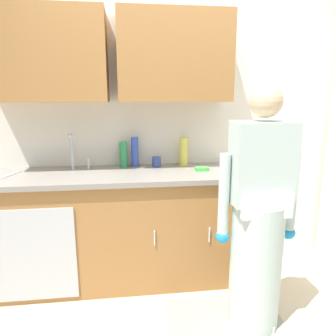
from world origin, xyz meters
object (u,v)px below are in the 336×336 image
Objects in this scene: bottle_soap at (135,152)px; cup_by_sink at (157,162)px; knife_on_counter at (11,174)px; sponge at (202,169)px; bottle_water_tall at (123,154)px; sink at (75,175)px; person_at_sink at (257,230)px; bottle_cleaner_spray at (183,152)px.

bottle_soap is 0.21m from cup_by_sink.
sponge reaches higher than knife_on_counter.
sponge is at bearing -23.36° from bottle_soap.
bottle_water_tall is 0.91m from knife_on_counter.
cup_by_sink is 0.79× the size of sponge.
bottle_water_tall is (-0.10, -0.01, -0.02)m from bottle_soap.
cup_by_sink is at bearing 14.19° from sink.
knife_on_counter is (-0.50, 0.02, 0.02)m from sink.
cup_by_sink is (0.67, 0.17, 0.06)m from sink.
bottle_water_tall is 0.92× the size of knife_on_counter.
bottle_soap is at bearing 156.64° from sponge.
person_at_sink reaches higher than sink.
bottle_soap is 1.01m from knife_on_counter.
person_at_sink reaches higher than cup_by_sink.
knife_on_counter is 2.18× the size of sponge.
knife_on_counter is at bearing -168.43° from bottle_water_tall.
bottle_soap reaches higher than bottle_water_tall.
cup_by_sink is at bearing 114.24° from knife_on_counter.
person_at_sink is 6.75× the size of knife_on_counter.
sponge is (1.03, -0.03, 0.03)m from sink.
bottle_soap reaches higher than knife_on_counter.
bottle_cleaner_spray is at bearing 12.09° from sink.
sponge is at bearing 108.14° from person_at_sink.
sink is 5.78× the size of cup_by_sink.
person_at_sink is 0.76m from sponge.
bottle_cleaner_spray is 2.85× the size of cup_by_sink.
bottle_cleaner_spray is 1.03× the size of knife_on_counter.
bottle_cleaner_spray reaches higher than knife_on_counter.
bottle_cleaner_spray is 0.53m from bottle_water_tall.
bottle_cleaner_spray is 0.96× the size of bottle_soap.
bottle_cleaner_spray is 1.12× the size of bottle_water_tall.
person_at_sink is 1.03m from bottle_cleaner_spray.
person_at_sink is at bearing 84.44° from knife_on_counter.
sink reaches higher than knife_on_counter.
bottle_cleaner_spray is at bearing 110.66° from person_at_sink.
bottle_water_tall reaches higher than sponge.
bottle_soap is at bearing 130.08° from person_at_sink.
knife_on_counter is (-1.75, 0.73, 0.25)m from person_at_sink.
sponge is at bearing -1.61° from sink.
person_at_sink is 18.73× the size of cup_by_sink.
cup_by_sink is at bearing 151.05° from sponge.
bottle_cleaner_spray reaches higher than sponge.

